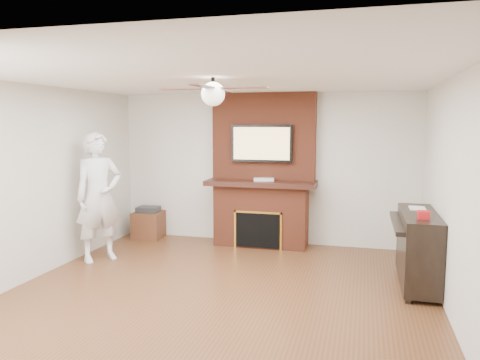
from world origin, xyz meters
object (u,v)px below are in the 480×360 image
(fireplace, at_px, (262,185))
(piano, at_px, (417,247))
(side_table, at_px, (149,223))
(person, at_px, (99,197))

(fireplace, relative_size, piano, 1.78)
(side_table, relative_size, piano, 0.39)
(person, bearing_deg, piano, -51.53)
(side_table, distance_m, piano, 4.52)
(fireplace, distance_m, side_table, 2.16)
(side_table, bearing_deg, person, -97.27)
(person, bearing_deg, fireplace, -16.79)
(fireplace, height_order, piano, fireplace)
(piano, bearing_deg, fireplace, 147.51)
(fireplace, bearing_deg, side_table, -178.10)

